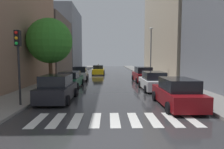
# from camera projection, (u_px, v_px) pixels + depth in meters

# --- Properties ---
(ground_plane) EXTENTS (28.00, 72.00, 0.04)m
(ground_plane) POSITION_uv_depth(u_px,v_px,m) (110.00, 76.00, 30.36)
(ground_plane) COLOR #303033
(sidewalk_left) EXTENTS (3.00, 72.00, 0.15)m
(sidewalk_left) POSITION_uv_depth(u_px,v_px,m) (69.00, 76.00, 30.22)
(sidewalk_left) COLOR gray
(sidewalk_left) RESTS_ON ground
(sidewalk_right) EXTENTS (3.00, 72.00, 0.15)m
(sidewalk_right) POSITION_uv_depth(u_px,v_px,m) (151.00, 76.00, 30.49)
(sidewalk_right) COLOR gray
(sidewalk_right) RESTS_ON ground
(crosswalk_stripes) EXTENTS (7.65, 2.20, 0.01)m
(crosswalk_stripes) POSITION_uv_depth(u_px,v_px,m) (115.00, 120.00, 9.01)
(crosswalk_stripes) COLOR silver
(crosswalk_stripes) RESTS_ON ground
(building_left_mid) EXTENTS (6.00, 12.45, 10.05)m
(building_left_mid) POSITION_uv_depth(u_px,v_px,m) (49.00, 46.00, 34.79)
(building_left_mid) COLOR #564C47
(building_left_mid) RESTS_ON ground
(building_left_far) EXTENTS (6.00, 15.42, 14.88)m
(building_left_far) POSITION_uv_depth(u_px,v_px,m) (66.00, 40.00, 49.15)
(building_left_far) COLOR slate
(building_left_far) RESTS_ON ground
(building_right_mid) EXTENTS (6.00, 21.07, 18.07)m
(building_right_mid) POSITION_uv_depth(u_px,v_px,m) (173.00, 22.00, 33.26)
(building_right_mid) COLOR #B2A38C
(building_right_mid) RESTS_ON ground
(parked_car_left_nearest) EXTENTS (2.17, 4.22, 1.77)m
(parked_car_left_nearest) POSITION_uv_depth(u_px,v_px,m) (57.00, 89.00, 12.84)
(parked_car_left_nearest) COLOR black
(parked_car_left_nearest) RESTS_ON ground
(parked_car_left_second) EXTENTS (2.11, 4.78, 1.58)m
(parked_car_left_second) POSITION_uv_depth(u_px,v_px,m) (71.00, 80.00, 18.84)
(parked_car_left_second) COLOR #0C4C2D
(parked_car_left_second) RESTS_ON ground
(parked_car_left_third) EXTENTS (2.18, 4.58, 1.76)m
(parked_car_left_third) POSITION_uv_depth(u_px,v_px,m) (80.00, 74.00, 25.40)
(parked_car_left_third) COLOR silver
(parked_car_left_third) RESTS_ON ground
(parked_car_right_nearest) EXTENTS (2.15, 4.68, 1.69)m
(parked_car_right_nearest) POSITION_uv_depth(u_px,v_px,m) (177.00, 93.00, 11.40)
(parked_car_right_nearest) COLOR maroon
(parked_car_right_nearest) RESTS_ON ground
(parked_car_right_second) EXTENTS (2.14, 4.39, 1.67)m
(parked_car_right_second) POSITION_uv_depth(u_px,v_px,m) (153.00, 81.00, 17.22)
(parked_car_right_second) COLOR silver
(parked_car_right_second) RESTS_ON ground
(parked_car_right_third) EXTENTS (2.23, 4.72, 1.81)m
(parked_car_right_third) POSITION_uv_depth(u_px,v_px,m) (143.00, 75.00, 23.28)
(parked_car_right_third) COLOR maroon
(parked_car_right_third) RESTS_ON ground
(taxi_midroad) EXTENTS (2.07, 4.69, 1.81)m
(taxi_midroad) POSITION_uv_depth(u_px,v_px,m) (98.00, 70.00, 33.45)
(taxi_midroad) COLOR yellow
(taxi_midroad) RESTS_ON ground
(street_tree_left) EXTENTS (4.34, 4.34, 6.54)m
(street_tree_left) POSITION_uv_depth(u_px,v_px,m) (50.00, 41.00, 18.68)
(street_tree_left) COLOR #513823
(street_tree_left) RESTS_ON sidewalk_left
(traffic_light_left_corner) EXTENTS (0.30, 0.42, 4.30)m
(traffic_light_left_corner) POSITION_uv_depth(u_px,v_px,m) (18.00, 51.00, 11.00)
(traffic_light_left_corner) COLOR black
(traffic_light_left_corner) RESTS_ON sidewalk_left
(lamp_post_right) EXTENTS (0.60, 0.28, 6.83)m
(lamp_post_right) POSITION_uv_depth(u_px,v_px,m) (151.00, 49.00, 26.30)
(lamp_post_right) COLOR #595B60
(lamp_post_right) RESTS_ON sidewalk_right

